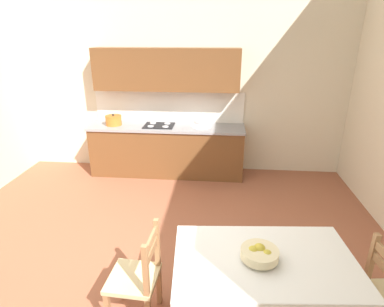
# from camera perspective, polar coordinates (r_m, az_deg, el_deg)

# --- Properties ---
(ground_plane) EXTENTS (6.41, 6.35, 0.10)m
(ground_plane) POSITION_cam_1_polar(r_m,az_deg,el_deg) (3.74, -7.59, -20.86)
(ground_plane) COLOR #99563D
(wall_back) EXTENTS (6.41, 0.12, 4.07)m
(wall_back) POSITION_cam_1_polar(r_m,az_deg,el_deg) (5.69, -2.03, 17.06)
(wall_back) COLOR beige
(wall_back) RESTS_ON ground_plane
(kitchen_cabinetry) EXTENTS (2.72, 0.63, 2.20)m
(kitchen_cabinetry) POSITION_cam_1_polar(r_m,az_deg,el_deg) (5.61, -4.59, 4.66)
(kitchen_cabinetry) COLOR brown
(kitchen_cabinetry) RESTS_ON ground_plane
(dining_table) EXTENTS (1.52, 1.01, 0.75)m
(dining_table) POSITION_cam_1_polar(r_m,az_deg,el_deg) (2.79, 12.85, -20.07)
(dining_table) COLOR brown
(dining_table) RESTS_ON ground_plane
(dining_chair_tv_side) EXTENTS (0.44, 0.44, 0.93)m
(dining_chair_tv_side) POSITION_cam_1_polar(r_m,az_deg,el_deg) (2.99, -9.81, -21.25)
(dining_chair_tv_side) COLOR #D1BC89
(dining_chair_tv_side) RESTS_ON ground_plane
(fruit_bowl) EXTENTS (0.30, 0.30, 0.12)m
(fruit_bowl) POSITION_cam_1_polar(r_m,az_deg,el_deg) (2.65, 12.11, -17.25)
(fruit_bowl) COLOR beige
(fruit_bowl) RESTS_ON dining_table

